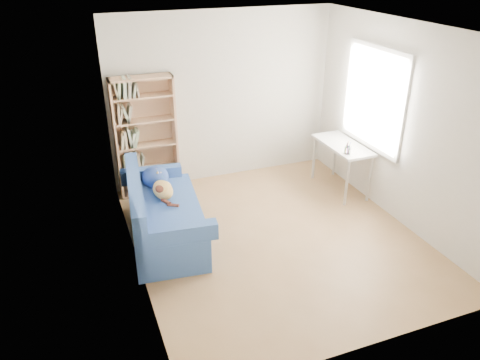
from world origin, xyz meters
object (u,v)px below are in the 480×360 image
at_px(pen_cup, 348,149).
at_px(sofa, 162,214).
at_px(bookshelf, 146,141).
at_px(desk, 342,149).

bearing_deg(pen_cup, sofa, -179.74).
distance_m(bookshelf, desk, 2.91).
distance_m(sofa, pen_cup, 2.74).
bearing_deg(sofa, pen_cup, 6.49).
xyz_separation_m(sofa, pen_cup, (2.70, 0.01, 0.48)).
distance_m(sofa, bookshelf, 1.41).
relative_size(bookshelf, pen_cup, 10.02).
distance_m(bookshelf, pen_cup, 2.91).
bearing_deg(pen_cup, desk, 67.02).
height_order(bookshelf, pen_cup, bookshelf).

